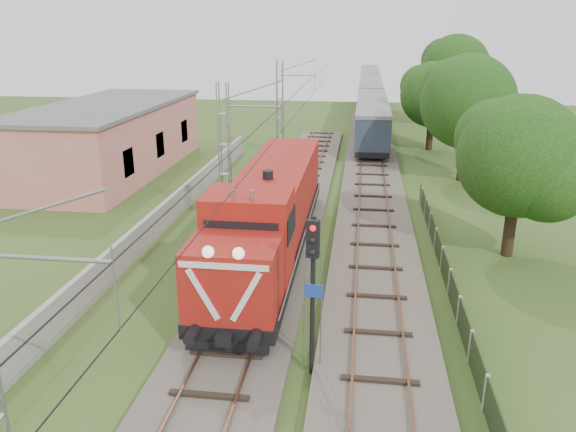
# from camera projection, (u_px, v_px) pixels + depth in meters

# --- Properties ---
(ground) EXTENTS (140.00, 140.00, 0.00)m
(ground) POSITION_uv_depth(u_px,v_px,m) (231.00, 353.00, 19.26)
(ground) COLOR #314A1C
(ground) RESTS_ON ground
(track_main) EXTENTS (4.20, 70.00, 0.45)m
(track_main) POSITION_uv_depth(u_px,v_px,m) (266.00, 267.00, 25.78)
(track_main) COLOR #6B6054
(track_main) RESTS_ON ground
(track_side) EXTENTS (4.20, 80.00, 0.45)m
(track_side) POSITION_uv_depth(u_px,v_px,m) (373.00, 193.00, 37.37)
(track_side) COLOR #6B6054
(track_side) RESTS_ON ground
(catenary) EXTENTS (3.31, 70.00, 8.00)m
(catenary) POSITION_uv_depth(u_px,v_px,m) (226.00, 159.00, 29.61)
(catenary) COLOR gray
(catenary) RESTS_ON ground
(boundary_wall) EXTENTS (0.25, 40.00, 1.50)m
(boundary_wall) POSITION_uv_depth(u_px,v_px,m) (165.00, 215.00, 31.11)
(boundary_wall) COLOR #9E9E99
(boundary_wall) RESTS_ON ground
(station_building) EXTENTS (8.40, 20.40, 5.22)m
(station_building) POSITION_uv_depth(u_px,v_px,m) (110.00, 138.00, 42.85)
(station_building) COLOR #D77C73
(station_building) RESTS_ON ground
(fence) EXTENTS (0.12, 32.00, 1.20)m
(fence) POSITION_uv_depth(u_px,v_px,m) (459.00, 311.00, 20.89)
(fence) COLOR black
(fence) RESTS_ON ground
(locomotive) EXTENTS (3.23, 18.46, 4.69)m
(locomotive) POSITION_uv_depth(u_px,v_px,m) (270.00, 212.00, 26.40)
(locomotive) COLOR black
(locomotive) RESTS_ON ground
(coach_rake) EXTENTS (2.93, 65.26, 3.38)m
(coach_rake) POSITION_uv_depth(u_px,v_px,m) (370.00, 92.00, 75.15)
(coach_rake) COLOR black
(coach_rake) RESTS_ON ground
(signal_post) EXTENTS (0.59, 0.46, 5.35)m
(signal_post) POSITION_uv_depth(u_px,v_px,m) (313.00, 270.00, 16.89)
(signal_post) COLOR black
(signal_post) RESTS_ON ground
(tree_a) EXTENTS (6.03, 5.74, 7.81)m
(tree_a) POSITION_uv_depth(u_px,v_px,m) (521.00, 158.00, 26.00)
(tree_a) COLOR #392417
(tree_a) RESTS_ON ground
(tree_b) EXTENTS (6.94, 6.61, 9.00)m
(tree_b) POSITION_uv_depth(u_px,v_px,m) (469.00, 103.00, 39.27)
(tree_b) COLOR #392417
(tree_b) RESTS_ON ground
(tree_c) EXTENTS (6.07, 5.78, 7.87)m
(tree_c) POSITION_uv_depth(u_px,v_px,m) (434.00, 95.00, 49.84)
(tree_c) COLOR #392417
(tree_c) RESTS_ON ground
(tree_d) EXTENTS (7.75, 7.38, 10.04)m
(tree_d) POSITION_uv_depth(u_px,v_px,m) (456.00, 69.00, 61.69)
(tree_d) COLOR #392417
(tree_d) RESTS_ON ground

